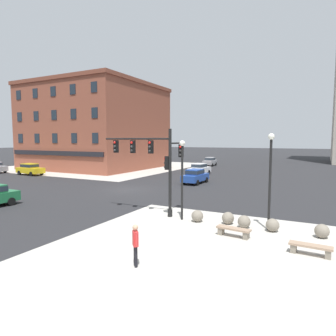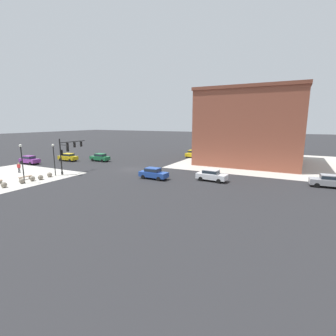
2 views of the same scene
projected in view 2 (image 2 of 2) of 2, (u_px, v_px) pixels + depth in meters
name	position (u px, v px, depth m)	size (l,w,h in m)	color
ground_plane	(132.00, 169.00, 44.49)	(320.00, 320.00, 0.00)	#262628
sidewalk_far_corner	(262.00, 162.00, 53.00)	(32.00, 32.00, 0.02)	#B7B2A8
traffic_signal_main	(67.00, 151.00, 40.28)	(5.45, 2.09, 5.86)	black
bollard_sphere_curb_a	(50.00, 175.00, 38.27)	(0.74, 0.74, 0.74)	gray
bollard_sphere_curb_b	(41.00, 177.00, 36.46)	(0.74, 0.74, 0.74)	gray
bollard_sphere_curb_c	(32.00, 179.00, 35.69)	(0.74, 0.74, 0.74)	gray
bollard_sphere_curb_d	(22.00, 181.00, 34.29)	(0.74, 0.74, 0.74)	gray
bollard_sphere_curb_e	(4.00, 185.00, 32.11)	(0.74, 0.74, 0.74)	gray
bench_near_signal	(25.00, 177.00, 36.64)	(1.84, 0.67, 0.49)	#9E7F66
pedestrian_near_bench	(19.00, 167.00, 41.20)	(0.41, 0.42, 1.74)	black
street_lamp_corner_near	(54.00, 156.00, 38.66)	(0.36, 0.36, 5.10)	black
street_lamp_mid_sidewalk	(22.00, 159.00, 33.85)	(0.36, 0.36, 5.50)	black
car_main_northbound_near	(100.00, 157.00, 53.40)	(1.90, 4.40, 1.68)	#1E6B3D
car_main_northbound_far	(200.00, 150.00, 66.79)	(4.43, 1.96, 1.68)	#99999E
car_main_southbound_near	(29.00, 159.00, 49.99)	(1.96, 4.44, 1.68)	#7A3389
car_main_southbound_far	(329.00, 181.00, 32.19)	(2.13, 4.52, 1.68)	#99999E
car_cross_eastbound	(68.00, 157.00, 53.76)	(2.07, 4.49, 1.68)	gold
car_parked_curb	(153.00, 173.00, 36.96)	(1.99, 4.45, 1.68)	#23479E
car_main_mid	(211.00, 175.00, 35.64)	(2.14, 4.52, 1.68)	silver
car_cross_far	(192.00, 153.00, 59.90)	(4.47, 2.03, 1.68)	gold
storefront_block_near_corner	(252.00, 127.00, 51.90)	(20.72, 19.83, 14.89)	brown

